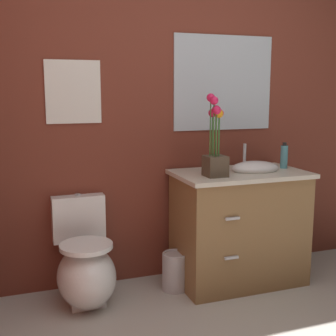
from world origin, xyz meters
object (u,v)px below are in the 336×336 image
at_px(trash_bin, 175,271).
at_px(wall_mirror, 224,83).
at_px(flower_vase, 215,148).
at_px(soap_bottle, 284,156).
at_px(vanity_cabinet, 239,225).
at_px(toilet, 85,268).
at_px(wall_poster, 73,92).

distance_m(trash_bin, wall_mirror, 1.43).
xyz_separation_m(flower_vase, soap_bottle, (0.62, 0.12, -0.10)).
bearing_deg(flower_vase, vanity_cabinet, 20.91).
relative_size(toilet, trash_bin, 2.54).
bearing_deg(wall_poster, soap_bottle, -10.20).
height_order(vanity_cabinet, flower_vase, flower_vase).
height_order(flower_vase, wall_mirror, wall_mirror).
height_order(flower_vase, soap_bottle, flower_vase).
bearing_deg(soap_bottle, wall_poster, 169.80).
bearing_deg(wall_mirror, flower_vase, -122.40).
bearing_deg(flower_vase, toilet, 172.05).
bearing_deg(soap_bottle, flower_vase, -169.11).
relative_size(flower_vase, wall_poster, 1.31).
bearing_deg(wall_poster, wall_mirror, 0.00).
xyz_separation_m(vanity_cabinet, wall_poster, (-1.12, 0.29, 0.96)).
xyz_separation_m(vanity_cabinet, soap_bottle, (0.37, 0.02, 0.49)).
distance_m(vanity_cabinet, wall_poster, 1.51).
relative_size(soap_bottle, wall_poster, 0.46).
xyz_separation_m(toilet, wall_mirror, (1.12, 0.27, 1.21)).
bearing_deg(wall_poster, vanity_cabinet, -14.67).
xyz_separation_m(flower_vase, trash_bin, (-0.25, 0.11, -0.88)).
distance_m(vanity_cabinet, flower_vase, 0.65).
xyz_separation_m(toilet, flower_vase, (0.87, -0.12, 0.77)).
height_order(soap_bottle, trash_bin, soap_bottle).
relative_size(toilet, flower_vase, 1.25).
height_order(vanity_cabinet, trash_bin, vanity_cabinet).
relative_size(wall_poster, wall_mirror, 0.53).
bearing_deg(trash_bin, flower_vase, -23.95).
xyz_separation_m(toilet, trash_bin, (0.63, -0.01, -0.11)).
relative_size(soap_bottle, wall_mirror, 0.24).
height_order(trash_bin, wall_poster, wall_poster).
distance_m(toilet, vanity_cabinet, 1.14).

